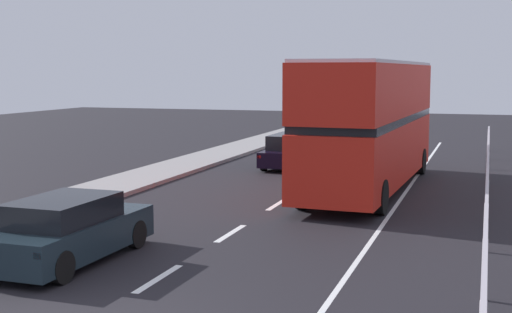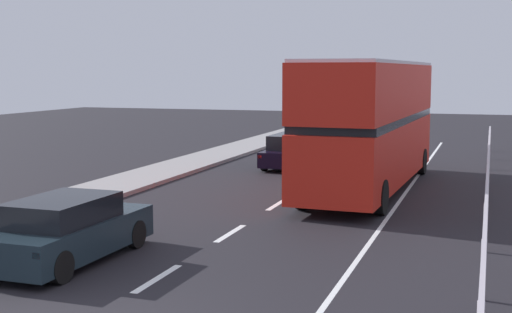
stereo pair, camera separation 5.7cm
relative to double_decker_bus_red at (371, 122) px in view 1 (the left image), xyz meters
name	(u,v)px [view 1 (the left image)]	position (x,y,z in m)	size (l,w,h in m)	color
lane_paint_markings	(324,230)	(-0.10, -6.54, -2.31)	(3.58, 46.00, 0.01)	silver
bridge_side_railing	(487,198)	(3.79, -5.84, -1.40)	(0.10, 42.00, 1.14)	#B5AAB5
double_decker_bus_red	(371,122)	(0.00, 0.00, 0.00)	(2.95, 11.51, 4.32)	red
hatchback_car_near	(68,230)	(-4.56, -11.17, -1.64)	(1.83, 4.32, 1.39)	#18252C
sedan_car_ahead	(293,151)	(-3.99, 4.71, -1.65)	(1.85, 4.50, 1.39)	black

